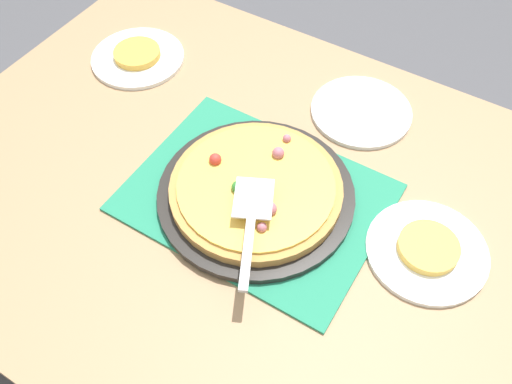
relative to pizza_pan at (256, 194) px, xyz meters
name	(u,v)px	position (x,y,z in m)	size (l,w,h in m)	color
ground_plane	(256,344)	(0.00, 0.00, -0.76)	(8.00, 8.00, 0.00)	#4C4C51
dining_table	(256,229)	(0.00, 0.00, -0.12)	(1.40, 1.00, 0.75)	#9E7A56
placemat	(256,197)	(0.00, 0.00, -0.01)	(0.48, 0.36, 0.01)	#237F5B
pizza_pan	(256,194)	(0.00, 0.00, 0.00)	(0.38, 0.38, 0.01)	black
pizza	(256,188)	(0.00, 0.00, 0.02)	(0.33, 0.33, 0.05)	#B78442
plate_near_left	(427,251)	(0.33, 0.06, -0.01)	(0.22, 0.22, 0.01)	white
plate_far_right	(138,58)	(-0.46, 0.21, -0.01)	(0.22, 0.22, 0.01)	white
plate_side	(361,111)	(0.08, 0.32, -0.01)	(0.22, 0.22, 0.01)	white
served_slice_left	(429,247)	(0.33, 0.06, 0.01)	(0.11, 0.11, 0.02)	#EAB747
served_slice_right	(137,53)	(-0.46, 0.21, 0.01)	(0.11, 0.11, 0.02)	gold
pizza_server	(251,220)	(0.04, -0.09, 0.05)	(0.14, 0.23, 0.01)	silver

